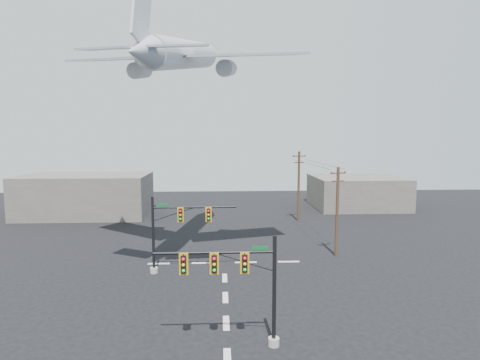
{
  "coord_description": "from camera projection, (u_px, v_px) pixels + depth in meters",
  "views": [
    {
      "loc": [
        -0.31,
        -23.94,
        11.68
      ],
      "look_at": [
        1.11,
        5.0,
        8.46
      ],
      "focal_mm": 30.0,
      "sensor_mm": 36.0,
      "label": 1
    }
  ],
  "objects": [
    {
      "name": "building_right",
      "position": [
        357.0,
        192.0,
        65.58
      ],
      "size": [
        14.0,
        12.0,
        5.0
      ],
      "primitive_type": "cube",
      "color": "#635E58",
      "rests_on": "ground"
    },
    {
      "name": "building_left",
      "position": [
        86.0,
        195.0,
        58.5
      ],
      "size": [
        18.0,
        10.0,
        6.0
      ],
      "primitive_type": "cube",
      "color": "#635E58",
      "rests_on": "ground"
    },
    {
      "name": "utility_pole_b",
      "position": [
        299.0,
        185.0,
        54.55
      ],
      "size": [
        1.89,
        0.68,
        9.56
      ],
      "rotation": [
        0.0,
        0.0,
        0.29
      ],
      "color": "#4C2F20",
      "rests_on": "ground"
    },
    {
      "name": "utility_pole_a",
      "position": [
        337.0,
        210.0,
        38.63
      ],
      "size": [
        1.68,
        0.69,
        8.7
      ],
      "rotation": [
        0.0,
        0.0,
        0.34
      ],
      "color": "#4C2F20",
      "rests_on": "ground"
    },
    {
      "name": "lane_markings",
      "position": [
        225.0,
        290.0,
        30.36
      ],
      "size": [
        14.0,
        21.2,
        0.01
      ],
      "color": "beige",
      "rests_on": "ground"
    },
    {
      "name": "signal_mast_near",
      "position": [
        244.0,
        285.0,
        21.86
      ],
      "size": [
        6.88,
        0.69,
        6.28
      ],
      "color": "#99958B",
      "rests_on": "ground"
    },
    {
      "name": "airliner",
      "position": [
        183.0,
        55.0,
        37.86
      ],
      "size": [
        23.3,
        24.86,
        6.91
      ],
      "rotation": [
        0.0,
        -0.18,
        1.36
      ],
      "color": "#AAAEB6"
    },
    {
      "name": "ground",
      "position": [
        226.0,
        323.0,
        25.07
      ],
      "size": [
        120.0,
        120.0,
        0.0
      ],
      "primitive_type": "plane",
      "color": "black",
      "rests_on": "ground"
    },
    {
      "name": "signal_mast_far",
      "position": [
        172.0,
        232.0,
        33.87
      ],
      "size": [
        7.37,
        0.73,
        6.6
      ],
      "color": "#99958B",
      "rests_on": "ground"
    },
    {
      "name": "power_lines",
      "position": [
        315.0,
        164.0,
        46.18
      ],
      "size": [
        2.25,
        16.12,
        0.03
      ],
      "color": "black"
    }
  ]
}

